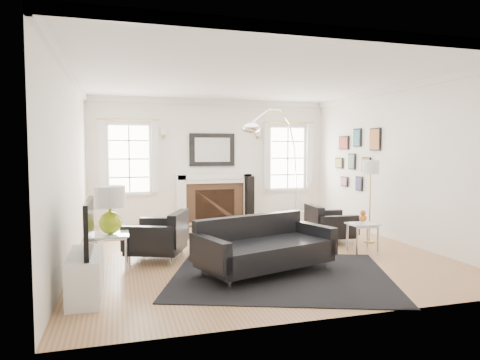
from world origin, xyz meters
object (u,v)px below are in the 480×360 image
object	(u,v)px
fireplace	(214,199)
coffee_table	(226,232)
sofa	(263,248)
gourd_lamp	(110,207)
armchair_right	(328,225)
arc_floor_lamp	(276,160)
armchair_left	(160,237)

from	to	relation	value
fireplace	coffee_table	bearing A→B (deg)	-98.80
sofa	coffee_table	size ratio (longest dim) A/B	2.29
gourd_lamp	armchair_right	bearing A→B (deg)	13.89
fireplace	coffee_table	xyz separation A→B (m)	(-0.46, -3.00, -0.18)
gourd_lamp	arc_floor_lamp	size ratio (longest dim) A/B	0.24
fireplace	armchair_left	distance (m)	3.38
fireplace	arc_floor_lamp	xyz separation A→B (m)	(1.19, -0.80, 0.88)
sofa	fireplace	bearing A→B (deg)	86.86
coffee_table	armchair_right	bearing A→B (deg)	10.60
fireplace	armchair_left	size ratio (longest dim) A/B	1.53
sofa	arc_floor_lamp	distance (m)	3.74
armchair_right	coffee_table	size ratio (longest dim) A/B	0.99
coffee_table	fireplace	bearing A→B (deg)	81.20
coffee_table	gourd_lamp	size ratio (longest dim) A/B	1.38
armchair_left	arc_floor_lamp	xyz separation A→B (m)	(2.68, 2.23, 1.09)
fireplace	sofa	world-z (taller)	fireplace
fireplace	gourd_lamp	xyz separation A→B (m)	(-2.19, -3.54, 0.35)
armchair_right	gourd_lamp	distance (m)	3.85
fireplace	arc_floor_lamp	distance (m)	1.68
fireplace	armchair_left	xyz separation A→B (m)	(-1.49, -3.03, -0.21)
sofa	armchair_right	world-z (taller)	sofa
fireplace	sofa	bearing A→B (deg)	-93.14
armchair_right	gourd_lamp	xyz separation A→B (m)	(-3.70, -0.91, 0.58)
arc_floor_lamp	sofa	bearing A→B (deg)	-113.31
sofa	coffee_table	xyz separation A→B (m)	(-0.24, 1.08, 0.03)
armchair_left	coffee_table	world-z (taller)	armchair_left
fireplace	gourd_lamp	world-z (taller)	gourd_lamp
sofa	coffee_table	bearing A→B (deg)	102.53
coffee_table	gourd_lamp	xyz separation A→B (m)	(-1.73, -0.55, 0.53)
fireplace	armchair_right	distance (m)	3.04
sofa	arc_floor_lamp	world-z (taller)	arc_floor_lamp
fireplace	gourd_lamp	bearing A→B (deg)	-121.76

